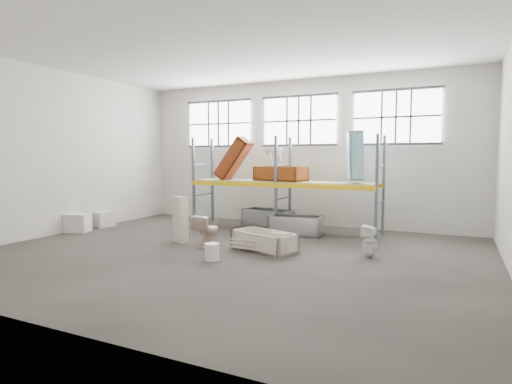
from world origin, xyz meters
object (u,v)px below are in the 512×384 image
Objects in this scene: rust_tub_flat at (281,174)px; blue_tub_upright at (355,156)px; steel_tub_right at (296,225)px; carton_near at (78,223)px; bucket at (212,252)px; bathtub_beige at (264,241)px; toilet_white at (370,241)px; cistern_tall at (180,219)px; steel_tub_left at (268,218)px; toilet_beige at (207,230)px.

rust_tub_flat is 2.45m from blue_tub_upright.
steel_tub_right is 2.39× the size of carton_near.
steel_tub_right is 4.10× the size of bucket.
rust_tub_flat reaches higher than bathtub_beige.
rust_tub_flat is (-3.31, 2.51, 1.44)m from toilet_white.
cistern_tall is 3.49m from steel_tub_right.
cistern_tall is 0.77× the size of steel_tub_left.
toilet_white reaches higher than steel_tub_left.
bathtub_beige is at bearing -118.92° from blue_tub_upright.
blue_tub_upright is at bearing 17.37° from steel_tub_right.
toilet_white reaches higher than bucket.
bucket is at bearing -88.78° from rust_tub_flat.
blue_tub_upright is at bearing -133.78° from toilet_beige.
blue_tub_upright is (3.27, 2.95, 1.98)m from toilet_beige.
bathtub_beige is 2.17× the size of toilet_white.
bathtub_beige reaches higher than bucket.
steel_tub_left is (1.20, 3.27, -0.33)m from cistern_tall.
steel_tub_left is at bearing -91.17° from toilet_beige.
steel_tub_left is at bearing 98.19° from bucket.
cistern_tall is 3.66m from rust_tub_flat.
blue_tub_upright is (2.38, -0.07, 0.57)m from rust_tub_flat.
cistern_tall is at bearing 143.56° from bucket.
bucket is at bearing 130.50° from toilet_beige.
steel_tub_left is at bearing 131.67° from bathtub_beige.
carton_near is at bearing -151.50° from rust_tub_flat.
steel_tub_right is at bearing -37.81° from rust_tub_flat.
toilet_white is at bearing 3.52° from carton_near.
toilet_beige is 0.92m from cistern_tall.
steel_tub_right is (-2.56, 1.93, -0.09)m from toilet_white.
carton_near is (-5.74, 1.28, 0.09)m from bucket.
toilet_white is 1.15× the size of carton_near.
cistern_tall is at bearing -73.83° from toilet_white.
rust_tub_flat is 2.49× the size of carton_near.
rust_tub_flat is 4.28× the size of bucket.
bucket is at bearing -97.29° from bathtub_beige.
cistern_tall reaches higher than steel_tub_right.
toilet_beige is (-1.66, -0.05, 0.17)m from bathtub_beige.
carton_near is at bearing -158.79° from steel_tub_right.
toilet_beige is at bearing -123.79° from steel_tub_right.
blue_tub_upright reaches higher than toilet_white.
toilet_beige is 2.94m from steel_tub_right.
blue_tub_upright is (1.61, 2.91, 2.15)m from bathtub_beige.
steel_tub_left is 6.09m from carton_near.
cistern_tall is at bearing 1.40° from carton_near.
toilet_white is at bearing 29.71° from bucket.
carton_near is (-3.87, -0.09, -0.35)m from cistern_tall.
carton_near is at bearing -160.00° from bathtub_beige.
steel_tub_left is 1.16× the size of blue_tub_upright.
toilet_white is at bearing 29.61° from bathtub_beige.
cistern_tall is 5.36m from blue_tub_upright.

